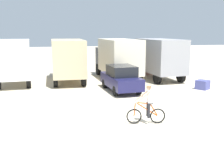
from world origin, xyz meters
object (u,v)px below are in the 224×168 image
object	(u,v)px
box_truck_tan_camper	(67,58)
box_truck_cream_rv	(118,57)
box_truck_avon_van	(14,59)
sedan_parked	(121,78)
box_truck_grey_hauler	(157,57)
supply_crate	(203,85)
cyclist_orange_shirt	(147,105)

from	to	relation	value
box_truck_tan_camper	box_truck_cream_rv	distance (m)	4.15
box_truck_avon_van	box_truck_cream_rv	xyz separation A→B (m)	(8.23, 0.12, 0.00)
box_truck_avon_van	sedan_parked	xyz separation A→B (m)	(7.43, -4.58, -0.99)
box_truck_grey_hauler	supply_crate	distance (m)	5.39
box_truck_avon_van	supply_crate	bearing A→B (deg)	-21.14
sedan_parked	box_truck_avon_van	bearing A→B (deg)	148.36
box_truck_avon_van	cyclist_orange_shirt	world-z (taller)	box_truck_avon_van
supply_crate	cyclist_orange_shirt	bearing A→B (deg)	-134.50
box_truck_cream_rv	supply_crate	size ratio (longest dim) A/B	8.69
box_truck_tan_camper	box_truck_grey_hauler	distance (m)	7.53
supply_crate	sedan_parked	bearing A→B (deg)	174.87
sedan_parked	box_truck_grey_hauler	bearing A→B (deg)	46.46
box_truck_tan_camper	sedan_parked	size ratio (longest dim) A/B	1.56
box_truck_tan_camper	sedan_parked	world-z (taller)	box_truck_tan_camper
box_truck_cream_rv	cyclist_orange_shirt	distance (m)	11.58
box_truck_cream_rv	cyclist_orange_shirt	world-z (taller)	box_truck_cream_rv
sedan_parked	box_truck_cream_rv	bearing A→B (deg)	80.32
box_truck_cream_rv	box_truck_avon_van	bearing A→B (deg)	-179.15
box_truck_tan_camper	box_truck_cream_rv	world-z (taller)	same
box_truck_grey_hauler	supply_crate	bearing A→B (deg)	-72.37
box_truck_grey_hauler	box_truck_cream_rv	bearing A→B (deg)	174.96
box_truck_cream_rv	sedan_parked	distance (m)	4.87
sedan_parked	supply_crate	xyz separation A→B (m)	(5.75, -0.52, -0.56)
sedan_parked	box_truck_tan_camper	bearing A→B (deg)	126.59
box_truck_grey_hauler	supply_crate	xyz separation A→B (m)	(1.56, -4.92, -1.56)
cyclist_orange_shirt	supply_crate	world-z (taller)	cyclist_orange_shirt
box_truck_tan_camper	box_truck_grey_hauler	world-z (taller)	same
box_truck_grey_hauler	sedan_parked	bearing A→B (deg)	-133.54
box_truck_cream_rv	box_truck_grey_hauler	size ratio (longest dim) A/B	1.00
sedan_parked	cyclist_orange_shirt	distance (m)	6.78
box_truck_avon_van	supply_crate	world-z (taller)	box_truck_avon_van
box_truck_tan_camper	box_truck_grey_hauler	bearing A→B (deg)	-0.78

